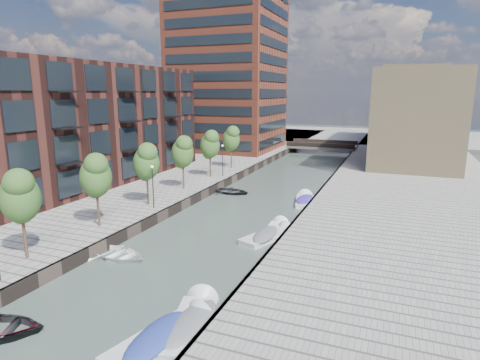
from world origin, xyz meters
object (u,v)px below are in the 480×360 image
Objects in this scene: tree_2 at (96,175)px; motorboat_4 at (269,236)px; motorboat_0 at (166,337)px; motorboat_1 at (193,321)px; tree_3 at (146,161)px; motorboat_2 at (277,230)px; tree_6 at (231,138)px; motorboat_3 at (305,200)px; car at (373,151)px; tree_5 at (210,144)px; sloop_3 at (118,257)px; tree_4 at (183,151)px; bridge at (322,146)px; sloop_4 at (231,193)px; tree_1 at (20,195)px.

motorboat_4 is (13.09, 4.96, -5.10)m from tree_2.
motorboat_0 is 1.78m from motorboat_1.
motorboat_4 is (13.09, -2.04, -5.10)m from tree_3.
tree_6 is at bearing 121.94° from motorboat_2.
car reaches higher than motorboat_3.
tree_3 is at bearing 171.14° from motorboat_4.
motorboat_4 is at bearing -50.79° from tree_5.
motorboat_1 is (9.24, -5.69, 0.23)m from sloop_3.
tree_4 reaches higher than motorboat_4.
bridge is 2.40× the size of motorboat_4.
sloop_4 is at bearing -38.11° from tree_5.
motorboat_4 reaches higher than sloop_4.
motorboat_1 is (13.30, -8.57, -5.08)m from tree_2.
tree_4 reaches higher than motorboat_1.
tree_4 is 14.60m from motorboat_3.
motorboat_4 is 44.18m from car.
bridge reaches higher than car.
tree_3 is 45.79m from car.
motorboat_4 is (-0.07, -1.94, 0.12)m from motorboat_2.
tree_5 reaches higher than bridge.
motorboat_4 is at bearing -8.86° from tree_3.
tree_6 is at bearing 90.00° from tree_4.
tree_2 is 1.00× the size of tree_5.
tree_5 is at bearing -104.44° from bridge.
tree_5 is 33.51m from car.
car is (9.84, -5.20, 0.22)m from bridge.
motorboat_1 is (13.30, -15.57, -5.08)m from tree_3.
sloop_4 is at bearing 5.51° from sloop_3.
car is (5.25, 43.84, 1.40)m from motorboat_4.
motorboat_0 is at bearing -62.41° from tree_4.
motorboat_0 is at bearing -110.69° from motorboat_1.
motorboat_2 is 1.95m from motorboat_4.
sloop_3 is (4.05, 4.11, -5.31)m from tree_1.
bridge is 41.08m from tree_4.
car is at bearing 66.31° from tree_3.
tree_3 reaches higher than car.
tree_6 is 1.24× the size of sloop_3.
tree_6 is at bearing 119.60° from motorboat_4.
bridge is at bearing -2.69° from sloop_4.
motorboat_1 is 57.61m from car.
motorboat_2 is at bearing 88.37° from motorboat_0.
tree_1 is at bearing -97.93° from bridge.
tree_1 is at bearing -133.42° from motorboat_2.
car is (4.96, 31.94, 1.40)m from motorboat_3.
sloop_4 is (4.34, -3.41, -5.31)m from tree_5.
tree_1 is at bearing -90.00° from tree_2.
tree_3 reaches higher than motorboat_0.
motorboat_0 is at bearing -67.93° from tree_5.
tree_3 is 1.00× the size of tree_5.
motorboat_4 is at bearing 88.41° from motorboat_0.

